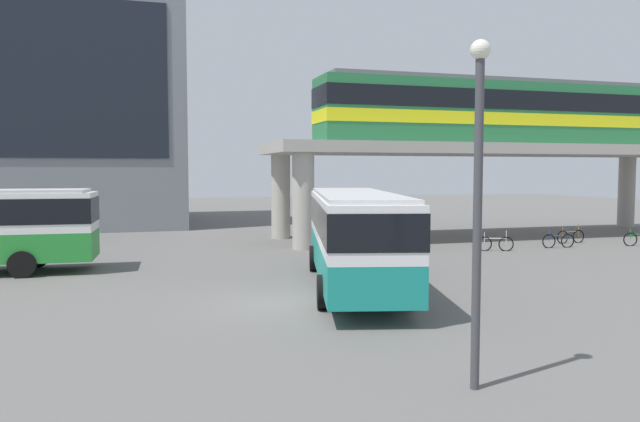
% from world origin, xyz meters
% --- Properties ---
extents(ground_plane, '(120.00, 120.00, 0.00)m').
position_xyz_m(ground_plane, '(0.00, 10.00, 0.00)').
color(ground_plane, '#605E5B').
extents(station_building, '(24.33, 15.18, 17.46)m').
position_xyz_m(station_building, '(-13.17, 30.44, 8.73)').
color(station_building, slate).
rests_on(station_building, ground_plane).
extents(elevated_platform, '(27.00, 6.73, 5.45)m').
position_xyz_m(elevated_platform, '(16.11, 14.44, 4.66)').
color(elevated_platform, '#ADA89E').
rests_on(elevated_platform, ground_plane).
extents(train, '(23.97, 2.96, 3.84)m').
position_xyz_m(train, '(17.36, 14.44, 7.41)').
color(train, '#26723F').
rests_on(train, elevated_platform).
extents(bus_main, '(5.05, 11.33, 3.22)m').
position_xyz_m(bus_main, '(2.89, 1.66, 1.99)').
color(bus_main, teal).
rests_on(bus_main, ground_plane).
extents(bicycle_blue, '(1.79, 0.22, 1.04)m').
position_xyz_m(bicycle_blue, '(16.45, 8.71, 0.36)').
color(bicycle_blue, black).
rests_on(bicycle_blue, ground_plane).
extents(bicycle_black, '(1.77, 0.40, 1.04)m').
position_xyz_m(bicycle_black, '(7.49, 9.65, 0.36)').
color(bicycle_black, black).
rests_on(bicycle_black, ground_plane).
extents(bicycle_green, '(1.73, 0.57, 1.04)m').
position_xyz_m(bicycle_green, '(21.07, 8.13, 0.36)').
color(bicycle_green, black).
rests_on(bicycle_green, ground_plane).
extents(bicycle_brown, '(1.79, 0.12, 1.04)m').
position_xyz_m(bicycle_brown, '(18.38, 10.18, 0.36)').
color(bicycle_brown, black).
rests_on(bicycle_brown, ground_plane).
extents(bicycle_silver, '(1.70, 0.68, 1.04)m').
position_xyz_m(bicycle_silver, '(12.67, 8.54, 0.36)').
color(bicycle_silver, black).
rests_on(bicycle_silver, ground_plane).
extents(pedestrian_walking_across, '(0.42, 0.32, 1.82)m').
position_xyz_m(pedestrian_walking_across, '(8.94, 10.83, 0.86)').
color(pedestrian_walking_across, navy).
rests_on(pedestrian_walking_across, ground_plane).
extents(lamp_post, '(0.36, 0.36, 6.25)m').
position_xyz_m(lamp_post, '(1.82, -7.85, 3.69)').
color(lamp_post, '#3F3F44').
rests_on(lamp_post, ground_plane).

